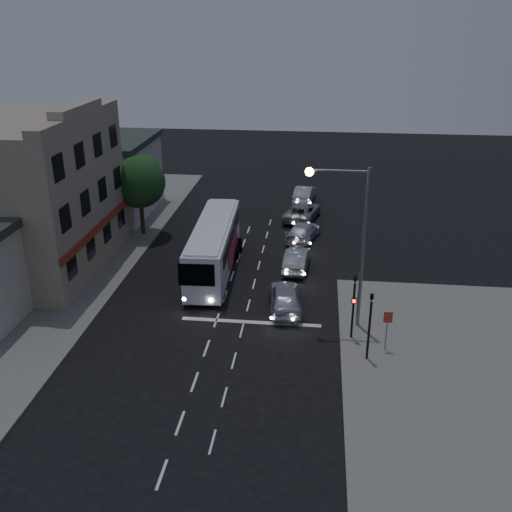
# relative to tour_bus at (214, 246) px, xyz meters

# --- Properties ---
(ground) EXTENTS (120.00, 120.00, 0.00)m
(ground) POSITION_rel_tour_bus_xyz_m (1.31, -8.70, -1.87)
(ground) COLOR black
(sidewalk_near) EXTENTS (12.00, 24.00, 0.12)m
(sidewalk_near) POSITION_rel_tour_bus_xyz_m (14.31, -12.70, -1.81)
(sidewalk_near) COLOR slate
(sidewalk_near) RESTS_ON ground
(sidewalk_far) EXTENTS (12.00, 50.00, 0.12)m
(sidewalk_far) POSITION_rel_tour_bus_xyz_m (-11.69, -0.70, -1.81)
(sidewalk_far) COLOR slate
(sidewalk_far) RESTS_ON ground
(road_markings) EXTENTS (8.00, 30.55, 0.01)m
(road_markings) POSITION_rel_tour_bus_xyz_m (2.60, -5.40, -1.86)
(road_markings) COLOR silver
(road_markings) RESTS_ON ground
(tour_bus) EXTENTS (2.81, 11.33, 3.45)m
(tour_bus) POSITION_rel_tour_bus_xyz_m (0.00, 0.00, 0.00)
(tour_bus) COLOR white
(tour_bus) RESTS_ON ground
(car_suv) EXTENTS (2.38, 4.75, 1.55)m
(car_suv) POSITION_rel_tour_bus_xyz_m (5.13, -4.90, -1.09)
(car_suv) COLOR silver
(car_suv) RESTS_ON ground
(car_sedan_a) EXTENTS (1.81, 4.39, 1.41)m
(car_sedan_a) POSITION_rel_tour_bus_xyz_m (5.55, 1.02, -1.16)
(car_sedan_a) COLOR silver
(car_sedan_a) RESTS_ON ground
(car_sedan_b) EXTENTS (2.96, 4.92, 1.34)m
(car_sedan_b) POSITION_rel_tour_bus_xyz_m (5.80, 6.66, -1.20)
(car_sedan_b) COLOR silver
(car_sedan_b) RESTS_ON ground
(car_sedan_c) EXTENTS (3.38, 5.60, 1.45)m
(car_sedan_c) POSITION_rel_tour_bus_xyz_m (5.55, 11.28, -1.14)
(car_sedan_c) COLOR #9D9D9D
(car_sedan_c) RESTS_ON ground
(car_extra) EXTENTS (2.10, 4.68, 1.49)m
(car_extra) POSITION_rel_tour_bus_xyz_m (5.56, 16.48, -1.12)
(car_extra) COLOR silver
(car_extra) RESTS_ON ground
(traffic_signal_main) EXTENTS (0.25, 0.35, 4.10)m
(traffic_signal_main) POSITION_rel_tour_bus_xyz_m (8.91, -7.92, 0.55)
(traffic_signal_main) COLOR black
(traffic_signal_main) RESTS_ON sidewalk_near
(traffic_signal_side) EXTENTS (0.18, 0.15, 4.10)m
(traffic_signal_side) POSITION_rel_tour_bus_xyz_m (9.61, -9.90, 0.55)
(traffic_signal_side) COLOR black
(traffic_signal_side) RESTS_ON sidewalk_near
(regulatory_sign) EXTENTS (0.45, 0.12, 2.20)m
(regulatory_sign) POSITION_rel_tour_bus_xyz_m (10.61, -8.94, -0.27)
(regulatory_sign) COLOR slate
(regulatory_sign) RESTS_ON sidewalk_near
(streetlight) EXTENTS (3.32, 0.44, 9.00)m
(streetlight) POSITION_rel_tour_bus_xyz_m (8.66, -6.50, 3.87)
(streetlight) COLOR slate
(streetlight) RESTS_ON sidewalk_near
(main_building) EXTENTS (10.12, 12.00, 11.00)m
(main_building) POSITION_rel_tour_bus_xyz_m (-12.65, -0.70, 3.29)
(main_building) COLOR tan
(main_building) RESTS_ON sidewalk_far
(low_building_north) EXTENTS (9.40, 9.40, 6.50)m
(low_building_north) POSITION_rel_tour_bus_xyz_m (-12.19, 11.30, 1.52)
(low_building_north) COLOR #B1AEA4
(low_building_north) RESTS_ON sidewalk_far
(street_tree) EXTENTS (4.00, 4.00, 6.20)m
(street_tree) POSITION_rel_tour_bus_xyz_m (-6.90, 6.32, 2.63)
(street_tree) COLOR black
(street_tree) RESTS_ON sidewalk_far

